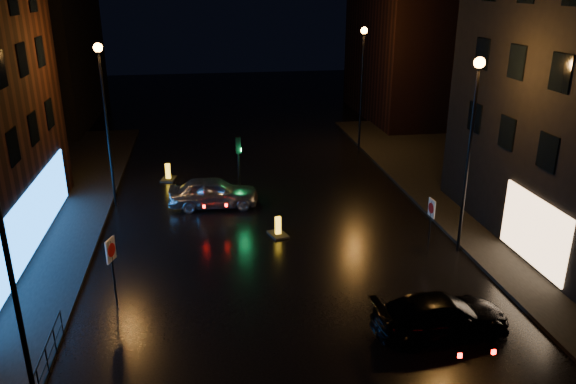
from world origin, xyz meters
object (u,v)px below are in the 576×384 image
traffic_signal (240,189)px  road_sign_right (431,212)px  bollard_near (278,231)px  road_sign_left (111,256)px  silver_hatchback (214,192)px  bollard_far (168,176)px  dark_sedan (441,315)px

traffic_signal → road_sign_right: traffic_signal is taller
bollard_near → road_sign_left: bearing=-160.4°
traffic_signal → road_sign_right: (7.70, -7.80, 1.31)m
silver_hatchback → bollard_far: (-2.56, 4.72, -0.57)m
road_sign_left → road_sign_right: 13.21m
silver_hatchback → road_sign_left: bearing=159.4°
road_sign_left → road_sign_right: (12.99, 2.36, -0.14)m
traffic_signal → road_sign_left: (-5.30, -10.15, 1.46)m
silver_hatchback → road_sign_left: size_ratio=1.78×
road_sign_right → dark_sedan: bearing=68.6°
silver_hatchback → dark_sedan: bearing=-148.2°
traffic_signal → bollard_near: bearing=-75.0°
bollard_near → road_sign_right: (6.30, -2.60, 1.61)m
traffic_signal → dark_sedan: traffic_signal is taller
dark_sedan → bollard_near: size_ratio=3.81×
bollard_far → road_sign_left: (-1.30, -13.80, 1.74)m
traffic_signal → bollard_near: traffic_signal is taller
silver_hatchback → road_sign_right: road_sign_right is taller
bollard_near → bollard_far: bollard_far is taller
traffic_signal → bollard_far: size_ratio=2.69×
dark_sedan → silver_hatchback: bearing=25.0°
dark_sedan → bollard_far: dark_sedan is taller
silver_hatchback → bollard_near: size_ratio=3.79×
traffic_signal → silver_hatchback: 1.82m
bollard_far → road_sign_right: road_sign_right is taller
road_sign_right → traffic_signal: bearing=-48.1°
silver_hatchback → bollard_near: bearing=-143.1°
dark_sedan → bollard_near: 9.58m
traffic_signal → road_sign_right: size_ratio=1.43×
road_sign_left → bollard_far: bearing=104.0°
dark_sedan → road_sign_right: 6.40m
dark_sedan → road_sign_left: (-10.98, 3.61, 1.28)m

